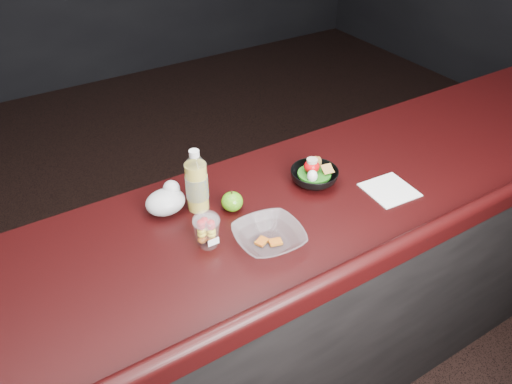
% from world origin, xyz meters
% --- Properties ---
extents(counter, '(4.06, 0.71, 1.02)m').
position_xyz_m(counter, '(0.00, 0.30, 0.51)').
color(counter, black).
rests_on(counter, ground).
extents(lemonade_bottle, '(0.07, 0.07, 0.22)m').
position_xyz_m(lemonade_bottle, '(-0.10, 0.45, 1.11)').
color(lemonade_bottle, gold).
rests_on(lemonade_bottle, counter).
extents(fruit_cup, '(0.08, 0.08, 0.12)m').
position_xyz_m(fruit_cup, '(-0.16, 0.27, 1.08)').
color(fruit_cup, white).
rests_on(fruit_cup, counter).
extents(green_apple, '(0.07, 0.07, 0.07)m').
position_xyz_m(green_apple, '(-0.01, 0.38, 1.05)').
color(green_apple, '#227A0E').
rests_on(green_apple, counter).
extents(plastic_bag, '(0.13, 0.11, 0.10)m').
position_xyz_m(plastic_bag, '(-0.20, 0.49, 1.06)').
color(plastic_bag, silver).
rests_on(plastic_bag, counter).
extents(snack_bowl, '(0.20, 0.20, 0.09)m').
position_xyz_m(snack_bowl, '(0.31, 0.36, 1.05)').
color(snack_bowl, black).
rests_on(snack_bowl, counter).
extents(takeout_bowl, '(0.23, 0.23, 0.05)m').
position_xyz_m(takeout_bowl, '(0.00, 0.17, 1.05)').
color(takeout_bowl, silver).
rests_on(takeout_bowl, counter).
extents(paper_napkin, '(0.17, 0.17, 0.00)m').
position_xyz_m(paper_napkin, '(0.51, 0.18, 1.02)').
color(paper_napkin, white).
rests_on(paper_napkin, counter).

